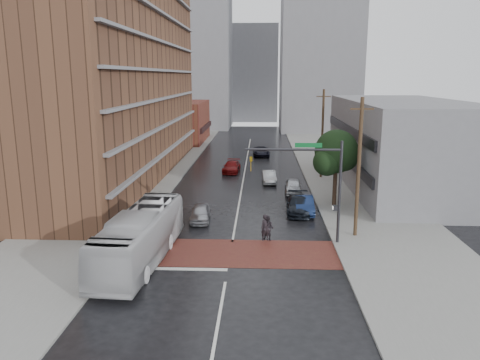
# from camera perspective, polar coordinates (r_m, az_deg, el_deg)

# --- Properties ---
(ground) EXTENTS (160.00, 160.00, 0.00)m
(ground) POSITION_cam_1_polar(r_m,az_deg,el_deg) (30.71, -1.23, -9.21)
(ground) COLOR black
(ground) RESTS_ON ground
(crosswalk) EXTENTS (14.00, 5.00, 0.02)m
(crosswalk) POSITION_cam_1_polar(r_m,az_deg,el_deg) (31.17, -1.17, -8.85)
(crosswalk) COLOR brown
(crosswalk) RESTS_ON ground
(sidewalk_west) EXTENTS (9.00, 90.00, 0.15)m
(sidewalk_west) POSITION_cam_1_polar(r_m,az_deg,el_deg) (56.27, -11.30, 0.71)
(sidewalk_west) COLOR gray
(sidewalk_west) RESTS_ON ground
(sidewalk_east) EXTENTS (9.00, 90.00, 0.15)m
(sidewalk_east) POSITION_cam_1_polar(r_m,az_deg,el_deg) (55.47, 12.44, 0.49)
(sidewalk_east) COLOR gray
(sidewalk_east) RESTS_ON ground
(apartment_block) EXTENTS (10.00, 44.00, 28.00)m
(apartment_block) POSITION_cam_1_polar(r_m,az_deg,el_deg) (54.89, -14.82, 14.88)
(apartment_block) COLOR brown
(apartment_block) RESTS_ON ground
(storefront_west) EXTENTS (8.00, 16.00, 7.00)m
(storefront_west) POSITION_cam_1_polar(r_m,az_deg,el_deg) (84.00, -7.05, 7.07)
(storefront_west) COLOR maroon
(storefront_west) RESTS_ON ground
(building_east) EXTENTS (11.00, 26.00, 9.00)m
(building_east) POSITION_cam_1_polar(r_m,az_deg,el_deg) (51.07, 19.17, 4.11)
(building_east) COLOR gray
(building_east) RESTS_ON ground
(distant_tower_west) EXTENTS (18.00, 16.00, 32.00)m
(distant_tower_west) POSITION_cam_1_polar(r_m,az_deg,el_deg) (107.74, -6.15, 14.93)
(distant_tower_west) COLOR gray
(distant_tower_west) RESTS_ON ground
(distant_tower_east) EXTENTS (16.00, 14.00, 36.00)m
(distant_tower_east) POSITION_cam_1_polar(r_m,az_deg,el_deg) (101.40, 9.78, 16.11)
(distant_tower_east) COLOR gray
(distant_tower_east) RESTS_ON ground
(distant_tower_center) EXTENTS (12.00, 10.00, 24.00)m
(distant_tower_center) POSITION_cam_1_polar(r_m,az_deg,el_deg) (123.48, 1.71, 12.82)
(distant_tower_center) COLOR gray
(distant_tower_center) RESTS_ON ground
(street_tree) EXTENTS (4.20, 4.10, 6.90)m
(street_tree) POSITION_cam_1_polar(r_m,az_deg,el_deg) (41.56, 11.67, 3.08)
(street_tree) COLOR #332319
(street_tree) RESTS_ON ground
(signal_mast) EXTENTS (6.50, 0.30, 7.20)m
(signal_mast) POSITION_cam_1_polar(r_m,az_deg,el_deg) (31.91, 9.56, 0.34)
(signal_mast) COLOR #2D2D33
(signal_mast) RESTS_ON ground
(utility_pole_near) EXTENTS (1.60, 0.26, 10.00)m
(utility_pole_near) POSITION_cam_1_polar(r_m,az_deg,el_deg) (33.76, 14.27, 1.50)
(utility_pole_near) COLOR #473321
(utility_pole_near) RESTS_ON ground
(utility_pole_far) EXTENTS (1.60, 0.26, 10.00)m
(utility_pole_far) POSITION_cam_1_polar(r_m,az_deg,el_deg) (53.27, 10.00, 5.63)
(utility_pole_far) COLOR #473321
(utility_pole_far) RESTS_ON ground
(transit_bus) EXTENTS (3.46, 11.89, 3.27)m
(transit_bus) POSITION_cam_1_polar(r_m,az_deg,el_deg) (29.90, -12.05, -6.76)
(transit_bus) COLOR #BBBBBE
(transit_bus) RESTS_ON ground
(pedestrian_a) EXTENTS (0.80, 0.65, 1.90)m
(pedestrian_a) POSITION_cam_1_polar(r_m,az_deg,el_deg) (33.14, 3.15, -5.82)
(pedestrian_a) COLOR black
(pedestrian_a) RESTS_ON ground
(pedestrian_b) EXTENTS (1.06, 0.95, 1.81)m
(pedestrian_b) POSITION_cam_1_polar(r_m,az_deg,el_deg) (33.16, 3.43, -5.90)
(pedestrian_b) COLOR black
(pedestrian_b) RESTS_ON ground
(car_travel_a) EXTENTS (1.76, 3.95, 1.32)m
(car_travel_a) POSITION_cam_1_polar(r_m,az_deg,el_deg) (37.65, -4.87, -4.04)
(car_travel_a) COLOR #A0A1A7
(car_travel_a) RESTS_ON ground
(car_travel_b) EXTENTS (1.65, 4.08, 1.32)m
(car_travel_b) POSITION_cam_1_polar(r_m,az_deg,el_deg) (50.98, 3.56, 0.38)
(car_travel_b) COLOR #B0B4B8
(car_travel_b) RESTS_ON ground
(car_travel_c) EXTENTS (2.18, 4.75, 1.34)m
(car_travel_c) POSITION_cam_1_polar(r_m,az_deg,el_deg) (56.55, -1.03, 1.63)
(car_travel_c) COLOR maroon
(car_travel_c) RESTS_ON ground
(suv_travel) EXTENTS (2.52, 5.00, 1.36)m
(suv_travel) POSITION_cam_1_polar(r_m,az_deg,el_deg) (68.25, 2.60, 3.51)
(suv_travel) COLOR black
(suv_travel) RESTS_ON ground
(car_parked_near) EXTENTS (1.59, 4.43, 1.46)m
(car_parked_near) POSITION_cam_1_polar(r_m,az_deg,el_deg) (40.08, 7.80, -2.99)
(car_parked_near) COLOR #15254C
(car_parked_near) RESTS_ON ground
(car_parked_mid) EXTENTS (2.23, 5.11, 1.46)m
(car_parked_mid) POSITION_cam_1_polar(r_m,az_deg,el_deg) (40.04, 7.17, -2.98)
(car_parked_mid) COLOR black
(car_parked_mid) RESTS_ON ground
(car_parked_far) EXTENTS (1.80, 4.15, 1.39)m
(car_parked_far) POSITION_cam_1_polar(r_m,az_deg,el_deg) (46.82, 6.50, -0.73)
(car_parked_far) COLOR #B4B7BC
(car_parked_far) RESTS_ON ground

